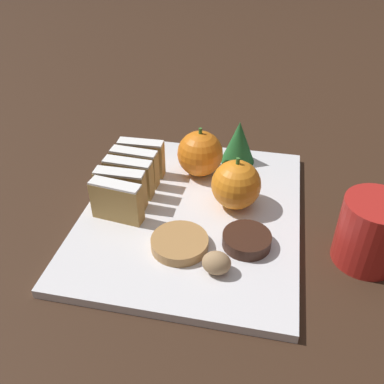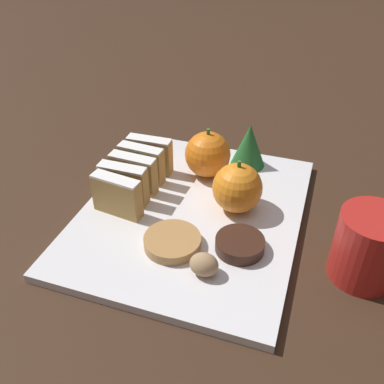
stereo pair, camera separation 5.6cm
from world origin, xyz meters
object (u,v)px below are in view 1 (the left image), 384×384
orange_near (236,185)px  chocolate_cookie (247,240)px  orange_far (200,154)px  walnut (216,263)px  coffee_mug (373,232)px

orange_near → chocolate_cookie: (0.02, -0.08, -0.03)m
orange_far → chocolate_cookie: orange_far is taller
orange_far → chocolate_cookie: 0.17m
chocolate_cookie → orange_far: bearing=120.5°
walnut → chocolate_cookie: size_ratio=0.56×
orange_far → coffee_mug: size_ratio=0.71×
orange_near → coffee_mug: size_ratio=0.70×
walnut → coffee_mug: bearing=21.8°
walnut → orange_near: bearing=87.6°
orange_far → walnut: orange_far is taller
orange_near → orange_far: (-0.06, 0.07, 0.00)m
orange_near → orange_far: orange_far is taller
orange_near → coffee_mug: 0.18m
chocolate_cookie → coffee_mug: 0.15m
walnut → coffee_mug: 0.19m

